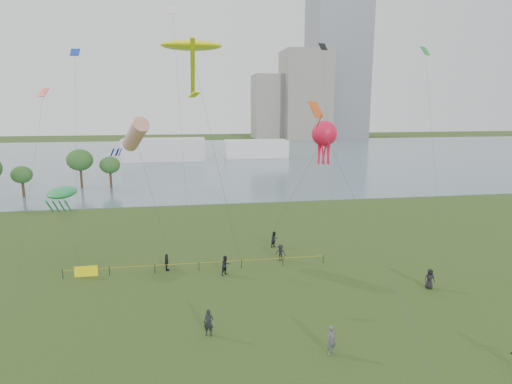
{
  "coord_description": "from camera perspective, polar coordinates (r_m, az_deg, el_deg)",
  "views": [
    {
      "loc": [
        -5.47,
        -24.45,
        15.18
      ],
      "look_at": [
        0.0,
        10.0,
        8.0
      ],
      "focal_mm": 30.0,
      "sensor_mm": 36.0,
      "label": 1
    }
  ],
  "objects": [
    {
      "name": "tower",
      "position": [
        208.81,
        11.0,
        23.82
      ],
      "size": [
        24.0,
        24.0,
        120.0
      ],
      "primitive_type": "cube",
      "color": "slate",
      "rests_on": "ground_plane"
    },
    {
      "name": "ground_plane",
      "position": [
        29.3,
        3.26,
        -19.6
      ],
      "size": [
        400.0,
        400.0,
        0.0
      ],
      "primitive_type": "plane",
      "color": "#233A12"
    },
    {
      "name": "pavilion_right",
      "position": [
        124.64,
        0.01,
        5.79
      ],
      "size": [
        18.0,
        7.0,
        5.0
      ],
      "primitive_type": "cube",
      "color": "white",
      "rests_on": "ground_plane"
    },
    {
      "name": "kite_octopus",
      "position": [
        40.98,
        9.09,
        7.64
      ],
      "size": [
        7.92,
        2.4,
        13.69
      ],
      "rotation": [
        0.0,
        0.0,
        0.15
      ],
      "color": "#3F3F42"
    },
    {
      "name": "fence",
      "position": [
        40.95,
        -16.34,
        -9.79
      ],
      "size": [
        24.07,
        0.07,
        1.05
      ],
      "color": "black",
      "rests_on": "ground_plane"
    },
    {
      "name": "kite_flyer",
      "position": [
        28.25,
        10.08,
        -18.86
      ],
      "size": [
        0.79,
        0.66,
        1.86
      ],
      "primitive_type": "imported",
      "rotation": [
        0.0,
        0.0,
        0.36
      ],
      "color": "#4F5255",
      "rests_on": "ground_plane"
    },
    {
      "name": "kite_stingray",
      "position": [
        41.16,
        -8.62,
        18.68
      ],
      "size": [
        6.74,
        10.21,
        20.82
      ],
      "rotation": [
        0.0,
        0.0,
        0.38
      ],
      "color": "#3F3F42"
    },
    {
      "name": "spectator_c",
      "position": [
        40.96,
        -11.83,
        -9.17
      ],
      "size": [
        0.56,
        1.0,
        1.61
      ],
      "primitive_type": "imported",
      "rotation": [
        0.0,
        0.0,
        1.38
      ],
      "color": "black",
      "rests_on": "ground_plane"
    },
    {
      "name": "lake",
      "position": [
        125.49,
        -6.48,
        4.61
      ],
      "size": [
        400.0,
        120.0,
        0.08
      ],
      "primitive_type": "cube",
      "color": "slate",
      "rests_on": "ground_plane"
    },
    {
      "name": "small_kites",
      "position": [
        43.54,
        -6.45,
        18.41
      ],
      "size": [
        34.08,
        11.67,
        9.15
      ],
      "color": "#1933B2"
    },
    {
      "name": "spectator_d",
      "position": [
        39.29,
        22.15,
        -10.65
      ],
      "size": [
        0.93,
        0.7,
        1.71
      ],
      "primitive_type": "imported",
      "rotation": [
        0.0,
        0.0,
        -0.2
      ],
      "color": "black",
      "rests_on": "ground_plane"
    },
    {
      "name": "spectator_b",
      "position": [
        42.64,
        3.28,
        -8.06
      ],
      "size": [
        1.24,
        1.05,
        1.66
      ],
      "primitive_type": "imported",
      "rotation": [
        0.0,
        0.0,
        -0.49
      ],
      "color": "black",
      "rests_on": "ground_plane"
    },
    {
      "name": "kite_windsock",
      "position": [
        44.52,
        -15.79,
        7.36
      ],
      "size": [
        5.51,
        5.82,
        14.03
      ],
      "rotation": [
        0.0,
        0.0,
        0.03
      ],
      "color": "#3F3F42"
    },
    {
      "name": "building_mid",
      "position": [
        193.47,
        6.57,
        12.68
      ],
      "size": [
        20.0,
        20.0,
        38.0
      ],
      "primitive_type": "cube",
      "color": "gray",
      "rests_on": "ground_plane"
    },
    {
      "name": "building_low",
      "position": [
        196.07,
        2.03,
        11.27
      ],
      "size": [
        16.0,
        18.0,
        28.0
      ],
      "primitive_type": "cube",
      "color": "gray",
      "rests_on": "ground_plane"
    },
    {
      "name": "spectator_g",
      "position": [
        46.42,
        2.47,
        -6.33
      ],
      "size": [
        1.08,
        1.03,
        1.75
      ],
      "primitive_type": "imported",
      "rotation": [
        0.0,
        0.0,
        0.61
      ],
      "color": "black",
      "rests_on": "ground_plane"
    },
    {
      "name": "kite_delta",
      "position": [
        34.88,
        8.55,
        9.52
      ],
      "size": [
        3.65,
        16.04,
        15.41
      ],
      "rotation": [
        0.0,
        0.0,
        0.02
      ],
      "color": "#3F3F42"
    },
    {
      "name": "pavilion_left",
      "position": [
        120.25,
        -12.15,
        5.55
      ],
      "size": [
        22.0,
        8.0,
        6.0
      ],
      "primitive_type": "cube",
      "color": "silver",
      "rests_on": "ground_plane"
    },
    {
      "name": "spectator_f",
      "position": [
        29.89,
        -6.33,
        -16.94
      ],
      "size": [
        0.77,
        0.61,
        1.84
      ],
      "primitive_type": "imported",
      "rotation": [
        0.0,
        0.0,
        -0.28
      ],
      "color": "black",
      "rests_on": "ground_plane"
    },
    {
      "name": "kite_creature",
      "position": [
        46.02,
        -24.42,
        -0.08
      ],
      "size": [
        3.44,
        6.64,
        7.15
      ],
      "rotation": [
        0.0,
        0.0,
        -0.05
      ],
      "color": "#3F3F42"
    },
    {
      "name": "spectator_a",
      "position": [
        39.23,
        -4.07,
        -9.75
      ],
      "size": [
        1.11,
        1.06,
        1.8
      ],
      "primitive_type": "imported",
      "rotation": [
        0.0,
        0.0,
        0.63
      ],
      "color": "black",
      "rests_on": "ground_plane"
    }
  ]
}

